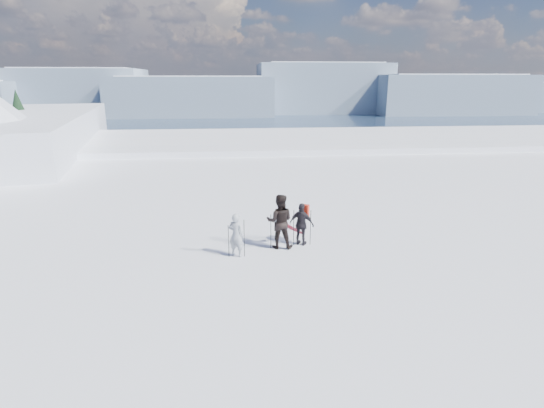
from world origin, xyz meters
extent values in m
plane|color=white|center=(0.00, 60.00, -17.50)|extent=(220.00, 208.01, 71.62)
cube|color=white|center=(0.00, 30.00, -6.50)|extent=(180.00, 16.00, 14.00)
plane|color=navy|center=(0.00, 290.00, -30.00)|extent=(820.00, 820.00, 0.00)
cube|color=slate|center=(-160.00, 470.00, -7.00)|extent=(130.00, 80.00, 46.00)
cube|color=white|center=(-160.00, 470.00, 13.00)|extent=(110.50, 70.00, 8.00)
cube|color=slate|center=(-40.00, 440.00, -11.00)|extent=(160.00, 80.00, 38.00)
cube|color=white|center=(-40.00, 440.00, 5.00)|extent=(136.00, 70.00, 8.00)
cube|color=slate|center=(100.00, 470.00, -4.00)|extent=(140.00, 80.00, 52.00)
cube|color=white|center=(100.00, 470.00, 19.00)|extent=(119.00, 70.00, 8.00)
cube|color=slate|center=(230.00, 440.00, -10.00)|extent=(160.00, 80.00, 40.00)
cube|color=white|center=(230.00, 440.00, 7.00)|extent=(136.00, 70.00, 8.00)
cube|color=slate|center=(350.00, 470.00, -14.00)|extent=(130.00, 80.00, 32.00)
cube|color=white|center=(350.00, 470.00, -1.00)|extent=(110.50, 70.00, 8.00)
cube|color=#2D2B28|center=(-22.00, 36.00, -9.00)|extent=(21.55, 17.87, 14.25)
cone|color=black|center=(-27.00, 36.00, -2.00)|extent=(6.72, 6.72, 12.00)
cone|color=black|center=(-18.00, 32.00, -3.00)|extent=(5.60, 5.60, 10.00)
cone|color=black|center=(-22.00, 28.00, -3.50)|extent=(5.04, 5.04, 9.00)
cone|color=black|center=(-19.00, 35.00, -3.00)|extent=(5.60, 5.60, 10.00)
cone|color=black|center=(-25.00, 31.00, -2.50)|extent=(6.16, 6.16, 11.00)
cone|color=black|center=(-24.00, 34.00, -1.50)|extent=(7.28, 7.28, 13.00)
cone|color=black|center=(-20.00, 30.00, -2.50)|extent=(6.16, 6.16, 11.00)
imported|color=#979CA4|center=(-3.01, 2.53, 0.78)|extent=(0.68, 0.60, 1.55)
imported|color=black|center=(-1.43, 3.17, 1.01)|extent=(1.10, 0.92, 2.01)
imported|color=black|center=(-0.59, 3.36, 0.80)|extent=(1.01, 0.80, 1.60)
cube|color=red|center=(-0.46, 3.58, 1.86)|extent=(0.39, 0.34, 0.51)
cylinder|color=black|center=(-3.28, 2.51, 0.58)|extent=(0.02, 0.02, 1.15)
cylinder|color=black|center=(-2.74, 2.46, 0.67)|extent=(0.02, 0.02, 1.34)
cylinder|color=black|center=(-1.75, 3.11, 0.65)|extent=(0.02, 0.02, 1.30)
cylinder|color=black|center=(-1.19, 3.04, 0.58)|extent=(0.02, 0.02, 1.16)
cylinder|color=black|center=(-0.89, 3.32, 0.69)|extent=(0.02, 0.02, 1.37)
cylinder|color=black|center=(-0.26, 3.33, 0.67)|extent=(0.02, 0.02, 1.34)
cube|color=black|center=(-0.80, 5.23, 0.01)|extent=(0.95, 1.51, 0.03)
cube|color=black|center=(-0.66, 5.23, 0.01)|extent=(0.76, 1.60, 0.03)
camera|label=1|loc=(-3.12, -11.23, 5.94)|focal=28.00mm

